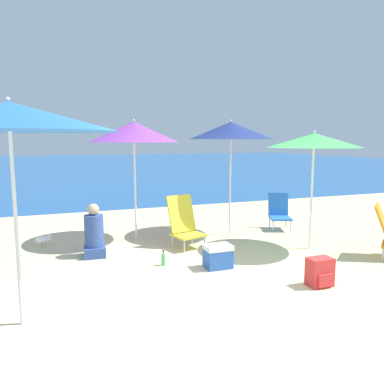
% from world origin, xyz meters
% --- Properties ---
extents(ground_plane, '(60.00, 60.00, 0.00)m').
position_xyz_m(ground_plane, '(0.00, 0.00, 0.00)').
color(ground_plane, beige).
extents(sea_water, '(60.00, 40.00, 0.01)m').
position_xyz_m(sea_water, '(0.00, 25.72, 0.00)').
color(sea_water, '#1E5699').
rests_on(sea_water, ground).
extents(beach_umbrella_navy, '(1.58, 1.58, 2.20)m').
position_xyz_m(beach_umbrella_navy, '(1.20, 2.41, 1.99)').
color(beach_umbrella_navy, white).
rests_on(beach_umbrella_navy, ground).
extents(beach_umbrella_purple, '(1.60, 1.60, 2.18)m').
position_xyz_m(beach_umbrella_purple, '(-0.60, 2.63, 1.96)').
color(beach_umbrella_purple, white).
rests_on(beach_umbrella_purple, ground).
extents(beach_umbrella_blue, '(2.00, 2.00, 2.20)m').
position_xyz_m(beach_umbrella_blue, '(-2.35, -0.13, 2.03)').
color(beach_umbrella_blue, white).
rests_on(beach_umbrella_blue, ground).
extents(beach_umbrella_green, '(1.51, 1.51, 1.97)m').
position_xyz_m(beach_umbrella_green, '(2.01, 1.03, 1.81)').
color(beach_umbrella_green, white).
rests_on(beach_umbrella_green, ground).
extents(beach_chair_blue, '(0.57, 0.64, 0.73)m').
position_xyz_m(beach_chair_blue, '(2.36, 2.46, 0.36)').
color(beach_chair_blue, silver).
rests_on(beach_chair_blue, ground).
extents(beach_chair_yellow, '(0.60, 0.64, 0.88)m').
position_xyz_m(beach_chair_yellow, '(0.07, 1.88, 0.42)').
color(beach_chair_yellow, silver).
rests_on(beach_chair_yellow, ground).
extents(person_seated_near, '(0.35, 0.41, 0.84)m').
position_xyz_m(person_seated_near, '(-1.43, 1.88, 0.34)').
color(person_seated_near, '#334C8C').
rests_on(person_seated_near, ground).
extents(backpack_red, '(0.31, 0.23, 0.36)m').
position_xyz_m(backpack_red, '(1.08, -0.37, 0.18)').
color(backpack_red, red).
rests_on(backpack_red, ground).
extents(water_bottle, '(0.06, 0.06, 0.23)m').
position_xyz_m(water_bottle, '(-0.53, 1.07, 0.09)').
color(water_bottle, '#4CB266').
rests_on(water_bottle, ground).
extents(cooler_box, '(0.38, 0.28, 0.33)m').
position_xyz_m(cooler_box, '(0.17, 0.70, 0.17)').
color(cooler_box, '#2859B2').
rests_on(cooler_box, ground).
extents(seagull, '(0.27, 0.11, 0.23)m').
position_xyz_m(seagull, '(-2.18, 2.69, 0.14)').
color(seagull, gold).
rests_on(seagull, ground).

